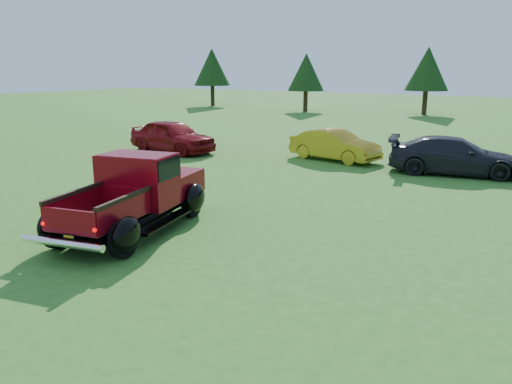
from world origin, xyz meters
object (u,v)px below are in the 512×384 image
at_px(tree_far_west, 212,67).
at_px(pickup_truck, 139,192).
at_px(tree_west, 306,72).
at_px(show_car_grey, 455,156).
at_px(show_car_yellow, 335,145).
at_px(tree_mid_left, 427,69).
at_px(show_car_red, 172,136).

bearing_deg(tree_far_west, pickup_truck, -56.84).
distance_m(tree_west, show_car_grey, 24.97).
distance_m(pickup_truck, show_car_grey, 10.84).
xyz_separation_m(pickup_truck, show_car_yellow, (0.59, 9.97, -0.20)).
distance_m(tree_far_west, tree_mid_left, 19.03).
relative_size(tree_mid_left, show_car_grey, 1.17).
bearing_deg(tree_far_west, show_car_red, -57.99).
bearing_deg(show_car_red, tree_mid_left, -5.86).
relative_size(tree_mid_left, show_car_yellow, 1.41).
bearing_deg(pickup_truck, show_car_red, 114.78).
height_order(pickup_truck, show_car_yellow, pickup_truck).
xyz_separation_m(tree_mid_left, show_car_grey, (5.92, -21.86, -2.76)).
bearing_deg(pickup_truck, tree_mid_left, 80.33).
distance_m(tree_mid_left, show_car_red, 23.94).
relative_size(pickup_truck, show_car_yellow, 1.32).
bearing_deg(show_car_grey, show_car_red, 86.27).
distance_m(pickup_truck, show_car_red, 10.21).
height_order(pickup_truck, show_car_grey, pickup_truck).
relative_size(tree_west, show_car_yellow, 1.30).
bearing_deg(tree_west, show_car_yellow, -61.71).
xyz_separation_m(tree_far_west, pickup_truck, (19.91, -30.48, -2.74)).
distance_m(tree_mid_left, show_car_yellow, 21.74).
height_order(show_car_red, show_car_yellow, show_car_red).
height_order(tree_west, show_car_grey, tree_west).
bearing_deg(tree_far_west, tree_west, -5.71).
height_order(tree_west, tree_mid_left, tree_mid_left).
relative_size(tree_mid_left, show_car_red, 1.25).
height_order(tree_mid_left, show_car_yellow, tree_mid_left).
bearing_deg(show_car_grey, pickup_truck, 141.68).
xyz_separation_m(tree_far_west, show_car_red, (13.90, -22.23, -2.84)).
height_order(tree_mid_left, pickup_truck, tree_mid_left).
height_order(tree_west, pickup_truck, tree_west).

